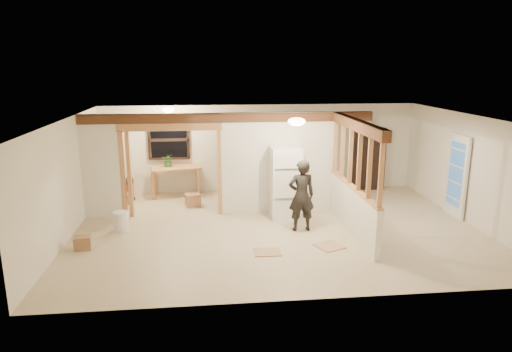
{
  "coord_description": "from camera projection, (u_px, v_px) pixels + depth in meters",
  "views": [
    {
      "loc": [
        -1.53,
        -9.65,
        3.63
      ],
      "look_at": [
        -0.44,
        0.4,
        1.13
      ],
      "focal_mm": 32.0,
      "sensor_mm": 36.0,
      "label": 1
    }
  ],
  "objects": [
    {
      "name": "french_door",
      "position": [
        457.0,
        176.0,
        10.95
      ],
      "size": [
        0.12,
        0.86,
        2.0
      ],
      "primitive_type": "cube",
      "color": "white",
      "rests_on": "floor"
    },
    {
      "name": "ceiling_dome_util",
      "position": [
        168.0,
        110.0,
        11.71
      ],
      "size": [
        0.32,
        0.32,
        0.14
      ],
      "primitive_type": "ellipsoid",
      "color": "#FFEABF",
      "rests_on": "ceiling"
    },
    {
      "name": "partition_center",
      "position": [
        278.0,
        163.0,
        11.22
      ],
      "size": [
        2.8,
        0.12,
        2.5
      ],
      "primitive_type": "cube",
      "color": "silver",
      "rests_on": "floor"
    },
    {
      "name": "wall_front",
      "position": [
        311.0,
        225.0,
        6.91
      ],
      "size": [
        9.0,
        0.01,
        2.5
      ],
      "primitive_type": "cube",
      "color": "silver",
      "rests_on": "floor"
    },
    {
      "name": "bookshelf",
      "position": [
        369.0,
        159.0,
        13.38
      ],
      "size": [
        0.91,
        0.3,
        1.82
      ],
      "primitive_type": "cube",
      "color": "black",
      "rests_on": "floor"
    },
    {
      "name": "wall_right",
      "position": [
        470.0,
        170.0,
        10.51
      ],
      "size": [
        0.01,
        6.5,
        2.5
      ],
      "primitive_type": "cube",
      "color": "silver",
      "rests_on": "floor"
    },
    {
      "name": "window_back",
      "position": [
        169.0,
        140.0,
        12.76
      ],
      "size": [
        1.12,
        0.1,
        1.1
      ],
      "primitive_type": "cube",
      "color": "black",
      "rests_on": "wall_back"
    },
    {
      "name": "header_beam_right",
      "position": [
        357.0,
        125.0,
        9.55
      ],
      "size": [
        0.18,
        3.3,
        0.22
      ],
      "primitive_type": "cube",
      "color": "#58331E",
      "rests_on": "ceiling"
    },
    {
      "name": "floor",
      "position": [
        277.0,
        228.0,
        10.34
      ],
      "size": [
        9.0,
        6.5,
        0.01
      ],
      "primitive_type": "cube",
      "color": "#C8B695",
      "rests_on": "ground"
    },
    {
      "name": "box_util_a",
      "position": [
        193.0,
        200.0,
        11.92
      ],
      "size": [
        0.44,
        0.4,
        0.32
      ],
      "primitive_type": "cube",
      "rotation": [
        0.0,
        0.0,
        0.23
      ],
      "color": "#9D6E4C",
      "rests_on": "floor"
    },
    {
      "name": "work_table",
      "position": [
        177.0,
        181.0,
        12.76
      ],
      "size": [
        1.45,
        0.93,
        0.84
      ],
      "primitive_type": "cube",
      "rotation": [
        0.0,
        0.0,
        0.21
      ],
      "color": "tan",
      "rests_on": "floor"
    },
    {
      "name": "stud_partition",
      "position": [
        355.0,
        158.0,
        9.73
      ],
      "size": [
        0.14,
        3.2,
        1.32
      ],
      "primitive_type": "cube",
      "color": "tan",
      "rests_on": "pony_wall"
    },
    {
      "name": "floor_panel_near",
      "position": [
        329.0,
        246.0,
        9.3
      ],
      "size": [
        0.65,
        0.65,
        0.02
      ],
      "primitive_type": "cube",
      "rotation": [
        0.0,
        0.0,
        0.4
      ],
      "color": "tan",
      "rests_on": "floor"
    },
    {
      "name": "pony_wall",
      "position": [
        352.0,
        210.0,
        10.0
      ],
      "size": [
        0.12,
        3.2,
        1.0
      ],
      "primitive_type": "cube",
      "color": "silver",
      "rests_on": "floor"
    },
    {
      "name": "refrigerator",
      "position": [
        285.0,
        182.0,
        10.94
      ],
      "size": [
        0.71,
        0.69,
        1.72
      ],
      "primitive_type": "cube",
      "color": "silver",
      "rests_on": "floor"
    },
    {
      "name": "box_util_b",
      "position": [
        126.0,
        198.0,
        12.13
      ],
      "size": [
        0.34,
        0.34,
        0.28
      ],
      "primitive_type": "cube",
      "rotation": [
        0.0,
        0.0,
        -0.17
      ],
      "color": "#9D6E4C",
      "rests_on": "floor"
    },
    {
      "name": "potted_plant",
      "position": [
        168.0,
        160.0,
        12.63
      ],
      "size": [
        0.38,
        0.34,
        0.38
      ],
      "primitive_type": "imported",
      "rotation": [
        0.0,
        0.0,
        -0.15
      ],
      "color": "#316D2E",
      "rests_on": "work_table"
    },
    {
      "name": "shop_vac",
      "position": [
        126.0,
        190.0,
        12.41
      ],
      "size": [
        0.54,
        0.54,
        0.58
      ],
      "primitive_type": "cylinder",
      "rotation": [
        0.0,
        0.0,
        -0.26
      ],
      "color": "maroon",
      "rests_on": "floor"
    },
    {
      "name": "doorway_frame",
      "position": [
        172.0,
        171.0,
        10.99
      ],
      "size": [
        2.46,
        0.14,
        2.2
      ],
      "primitive_type": "cube",
      "color": "tan",
      "rests_on": "floor"
    },
    {
      "name": "wall_back",
      "position": [
        260.0,
        148.0,
        13.18
      ],
      "size": [
        9.0,
        0.01,
        2.5
      ],
      "primitive_type": "cube",
      "color": "silver",
      "rests_on": "floor"
    },
    {
      "name": "bucket",
      "position": [
        121.0,
        221.0,
        10.14
      ],
      "size": [
        0.38,
        0.38,
        0.43
      ],
      "primitive_type": "cylinder",
      "rotation": [
        0.0,
        0.0,
        -0.12
      ],
      "color": "white",
      "rests_on": "floor"
    },
    {
      "name": "ceiling",
      "position": [
        278.0,
        118.0,
        9.74
      ],
      "size": [
        9.0,
        6.5,
        0.01
      ],
      "primitive_type": "cube",
      "color": "white"
    },
    {
      "name": "floor_panel_far",
      "position": [
        267.0,
        252.0,
        9.0
      ],
      "size": [
        0.53,
        0.42,
        0.02
      ],
      "primitive_type": "cube",
      "rotation": [
        0.0,
        0.0,
        -0.02
      ],
      "color": "tan",
      "rests_on": "floor"
    },
    {
      "name": "header_beam_back",
      "position": [
        229.0,
        118.0,
        10.83
      ],
      "size": [
        7.0,
        0.18,
        0.22
      ],
      "primitive_type": "cube",
      "color": "#58331E",
      "rests_on": "ceiling"
    },
    {
      "name": "hanging_bulb",
      "position": [
        187.0,
        124.0,
        11.16
      ],
      "size": [
        0.07,
        0.07,
        0.07
      ],
      "primitive_type": "ellipsoid",
      "color": "#FFD88C",
      "rests_on": "ceiling"
    },
    {
      "name": "ceiling_dome_main",
      "position": [
        297.0,
        121.0,
        9.3
      ],
      "size": [
        0.36,
        0.36,
        0.16
      ],
      "primitive_type": "ellipsoid",
      "color": "#FFEABF",
      "rests_on": "ceiling"
    },
    {
      "name": "partition_left_stub",
      "position": [
        101.0,
        167.0,
        10.78
      ],
      "size": [
        0.9,
        0.12,
        2.5
      ],
      "primitive_type": "cube",
      "color": "silver",
      "rests_on": "floor"
    },
    {
      "name": "wall_left",
      "position": [
        66.0,
        180.0,
        9.57
      ],
      "size": [
        0.01,
        6.5,
        2.5
      ],
      "primitive_type": "cube",
      "color": "silver",
      "rests_on": "floor"
    },
    {
      "name": "woman",
      "position": [
        301.0,
        196.0,
        10.03
      ],
      "size": [
        0.61,
        0.41,
        1.61
      ],
      "primitive_type": "imported",
      "rotation": [
        0.0,
        0.0,
        3.19
      ],
      "color": "black",
      "rests_on": "floor"
    },
    {
      "name": "box_front",
      "position": [
        83.0,
        243.0,
        9.15
      ],
      "size": [
        0.36,
        0.31,
        0.26
      ],
      "primitive_type": "cube",
      "rotation": [
        0.0,
        0.0,
        0.16
      ],
      "color": "#9D6E4C",
      "rests_on": "floor"
    }
  ]
}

